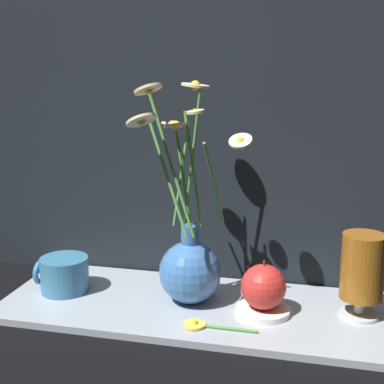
% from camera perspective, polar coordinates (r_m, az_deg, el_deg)
% --- Properties ---
extents(ground_plane, '(6.00, 6.00, 0.00)m').
position_cam_1_polar(ground_plane, '(0.95, 0.14, -12.48)').
color(ground_plane, black).
extents(shelf, '(0.66, 0.26, 0.01)m').
position_cam_1_polar(shelf, '(0.95, 0.15, -12.15)').
color(shelf, '#9EA8B2').
rests_on(shelf, ground_plane).
extents(vase_with_flowers, '(0.19, 0.17, 0.38)m').
position_cam_1_polar(vase_with_flowers, '(0.93, -0.29, -7.46)').
color(vase_with_flowers, '#3F72B7').
rests_on(vase_with_flowers, shelf).
extents(yellow_mug, '(0.10, 0.09, 0.06)m').
position_cam_1_polar(yellow_mug, '(1.02, -13.41, -8.43)').
color(yellow_mug, teal).
rests_on(yellow_mug, shelf).
extents(tea_glass, '(0.07, 0.07, 0.14)m').
position_cam_1_polar(tea_glass, '(0.91, 17.70, -7.85)').
color(tea_glass, silver).
rests_on(tea_glass, shelf).
extents(saucer_plate, '(0.09, 0.09, 0.01)m').
position_cam_1_polar(saucer_plate, '(0.92, 7.55, -12.43)').
color(saucer_plate, white).
rests_on(saucer_plate, shelf).
extents(orange_fruit, '(0.07, 0.07, 0.08)m').
position_cam_1_polar(orange_fruit, '(0.90, 7.63, -9.98)').
color(orange_fruit, red).
rests_on(orange_fruit, saucer_plate).
extents(loose_daisy, '(0.12, 0.04, 0.01)m').
position_cam_1_polar(loose_daisy, '(0.87, 1.19, -14.03)').
color(loose_daisy, '#4C8E3D').
rests_on(loose_daisy, shelf).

